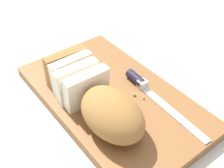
{
  "coord_description": "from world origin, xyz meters",
  "views": [
    {
      "loc": [
        -0.38,
        0.29,
        0.46
      ],
      "look_at": [
        0.0,
        0.0,
        0.06
      ],
      "focal_mm": 45.79,
      "sensor_mm": 36.0,
      "label": 1
    }
  ],
  "objects": [
    {
      "name": "crumb_stray_right",
      "position": [
        0.04,
        0.06,
        0.03
      ],
      "size": [
        0.01,
        0.01,
        0.01
      ],
      "primitive_type": "sphere",
      "color": "tan",
      "rests_on": "cutting_board"
    },
    {
      "name": "crumb_stray_left",
      "position": [
        -0.03,
        -0.04,
        0.03
      ],
      "size": [
        0.01,
        0.01,
        0.01
      ],
      "primitive_type": "sphere",
      "color": "tan",
      "rests_on": "cutting_board"
    },
    {
      "name": "bread_knife",
      "position": [
        -0.03,
        -0.07,
        0.03
      ],
      "size": [
        0.25,
        0.03,
        0.02
      ],
      "rotation": [
        0.0,
        0.0,
        3.1
      ],
      "color": "silver",
      "rests_on": "cutting_board"
    },
    {
      "name": "crumb_near_knife",
      "position": [
        -0.04,
        0.04,
        0.03
      ],
      "size": [
        0.01,
        0.01,
        0.01
      ],
      "primitive_type": "sphere",
      "color": "tan",
      "rests_on": "cutting_board"
    },
    {
      "name": "ground_plane",
      "position": [
        0.0,
        0.0,
        0.0
      ],
      "size": [
        3.0,
        3.0,
        0.0
      ],
      "primitive_type": "plane",
      "color": "beige"
    },
    {
      "name": "crumb_near_loaf",
      "position": [
        -0.06,
        -0.05,
        0.03
      ],
      "size": [
        0.0,
        0.0,
        0.0
      ],
      "primitive_type": "sphere",
      "color": "tan",
      "rests_on": "cutting_board"
    },
    {
      "name": "cutting_board",
      "position": [
        0.0,
        0.0,
        0.01
      ],
      "size": [
        0.45,
        0.26,
        0.03
      ],
      "primitive_type": "cube",
      "rotation": [
        0.0,
        0.0,
        -0.0
      ],
      "color": "brown",
      "rests_on": "ground_plane"
    },
    {
      "name": "bread_loaf",
      "position": [
        -0.03,
        0.06,
        0.07
      ],
      "size": [
        0.27,
        0.11,
        0.08
      ],
      "rotation": [
        0.0,
        0.0,
        -0.02
      ],
      "color": "#996633",
      "rests_on": "cutting_board"
    }
  ]
}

